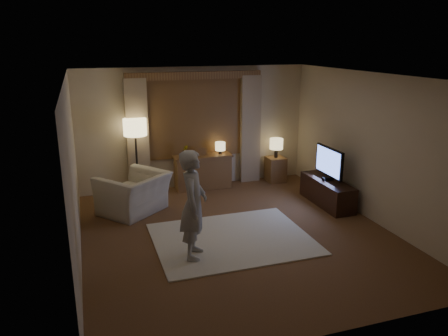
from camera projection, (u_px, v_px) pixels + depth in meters
name	position (u px, v px, depth m)	size (l,w,h in m)	color
room	(228.00, 150.00, 7.38)	(5.04, 5.54, 2.64)	brown
rug	(232.00, 239.00, 7.12)	(2.50, 2.00, 0.02)	beige
sideboard	(203.00, 173.00, 9.51)	(1.20, 0.40, 0.70)	brown
picture_frame	(203.00, 153.00, 9.38)	(0.16, 0.02, 0.20)	brown
plant	(184.00, 152.00, 9.25)	(0.17, 0.13, 0.30)	#999999
table_lamp_sideboard	(220.00, 147.00, 9.48)	(0.22, 0.22, 0.30)	black
floor_lamp	(135.00, 131.00, 8.81)	(0.47, 0.47, 1.61)	black
armchair	(134.00, 193.00, 8.14)	(1.15, 1.00, 0.75)	beige
side_table	(275.00, 169.00, 10.00)	(0.40, 0.40, 0.56)	brown
table_lamp_side	(276.00, 144.00, 9.83)	(0.30, 0.30, 0.44)	black
tv_stand	(327.00, 192.00, 8.58)	(0.45, 1.40, 0.50)	black
tv	(329.00, 162.00, 8.41)	(0.22, 0.90, 0.65)	black
person	(193.00, 205.00, 6.31)	(0.59, 0.39, 1.63)	#B0ACA2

